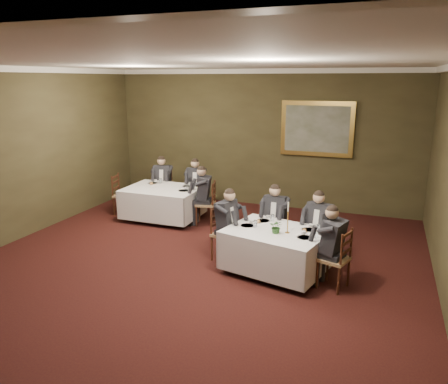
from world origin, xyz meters
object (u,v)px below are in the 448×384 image
Objects in this scene: chair_main_backright at (318,247)px; chair_sec_backleft at (164,196)px; table_second at (163,201)px; table_main at (276,248)px; chair_main_endleft at (225,244)px; chair_sec_backright at (196,200)px; diner_main_endright at (334,258)px; diner_main_backright at (319,235)px; chair_sec_endright at (206,212)px; diner_sec_backright at (196,191)px; diner_sec_backleft at (163,188)px; chair_main_endright at (334,271)px; candlestick at (288,221)px; diner_main_endleft at (226,233)px; chair_sec_endleft at (124,203)px; centerpiece at (277,226)px; chair_main_backleft at (275,237)px; painting at (317,129)px; diner_sec_endright at (205,203)px.

chair_sec_backleft is at bearing -9.04° from chair_main_backright.
chair_sec_backleft is at bearing 117.89° from table_second.
table_main is at bearing 127.77° from chair_sec_backleft.
chair_main_endleft is 3.16m from chair_sec_backright.
diner_main_backright is at bearing 39.43° from diner_main_endright.
chair_main_backright is 1.00× the size of chair_sec_endright.
diner_sec_backright reaches higher than chair_sec_backleft.
diner_main_backright is 4.82m from diner_sec_backleft.
diner_main_endright is at bearing -139.09° from chair_sec_endright.
chair_main_endright is 3.84m from chair_sec_endright.
chair_main_endright is (1.01, -0.24, -0.17)m from table_main.
diner_main_backright is at bearing 61.35° from candlestick.
diner_sec_backright is at bearing 67.98° from diner_main_endright.
candlestick is (3.90, -2.91, 0.68)m from chair_sec_backleft.
diner_sec_backleft reaches higher than chair_main_backright.
chair_sec_backleft is 0.74× the size of diner_sec_backleft.
table_main is 1.40× the size of diner_sec_backright.
diner_main_endleft is 1.35× the size of chair_sec_endleft.
diner_main_backright reaches higher than table_second.
table_main and table_second have the same top height.
diner_main_backright is at bearing 55.19° from centerpiece.
chair_main_endright and chair_sec_endleft have the same top height.
chair_sec_backright is at bearing -90.00° from diner_sec_backright.
table_second is 3.17m from chair_main_backleft.
chair_main_backleft is 1.83× the size of candlestick.
chair_sec_endright is (-2.75, 1.25, 0.00)m from chair_main_backright.
chair_sec_endleft is at bearing 17.72° from diner_sec_backright.
diner_main_backright is 1.02m from diner_main_endright.
table_main is at bearing -31.33° from table_second.
chair_main_backright is (3.85, -1.24, -0.17)m from table_second.
painting reaches higher than chair_main_endleft.
table_main is 4.76m from chair_sec_endleft.
chair_main_endright is at bearing 129.90° from diner_main_backright.
chair_sec_backleft is (-2.70, 2.63, -0.23)m from diner_main_endleft.
diner_main_endright reaches higher than chair_main_endleft.
diner_main_backright and diner_main_endleft have the same top height.
chair_main_backleft and chair_main_endleft have the same top height.
diner_main_endleft is at bearing 160.69° from centerpiece.
chair_main_endleft is at bearing 45.23° from chair_main_backleft.
diner_sec_endright is at bearing 72.31° from chair_main_endright.
chair_sec_backleft is (-2.69, 2.62, 0.00)m from chair_main_endleft.
table_second is 1.30× the size of diner_main_backright.
chair_main_endright is at bearing 128.89° from diner_sec_backright.
table_second is 1.75× the size of chair_main_endright.
chair_main_backright is 0.74× the size of diner_sec_backleft.
chair_sec_backleft is 4.07× the size of centerpiece.
diner_sec_endright is at bearing -7.06° from chair_main_backright.
diner_main_endleft reaches higher than chair_sec_endleft.
diner_main_endright is at bearing 89.51° from diner_main_endleft.
chair_main_backright is at bearing -17.92° from table_second.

